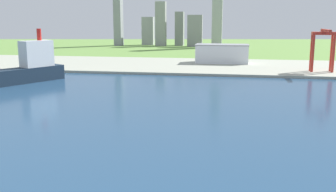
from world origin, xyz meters
TOP-DOWN VIEW (x-y plane):
  - ground_plane at (0.00, 300.00)m, footprint 2400.00×2400.00m
  - water_bay at (0.00, 240.00)m, footprint 840.00×360.00m
  - industrial_pier at (0.00, 490.00)m, footprint 840.00×140.00m
  - cargo_ship at (-141.85, 360.21)m, footprint 49.07×71.59m
  - port_crane_red at (113.67, 452.39)m, footprint 21.11×36.71m
  - warehouse_main at (15.75, 514.14)m, footprint 60.66×29.43m
  - distant_skyline at (-94.99, 808.20)m, footprint 207.93×57.54m

SIDE VIEW (x-z plane):
  - ground_plane at x=0.00m, z-range 0.00..0.00m
  - water_bay at x=0.00m, z-range 0.00..0.15m
  - industrial_pier at x=0.00m, z-range 0.00..2.50m
  - cargo_ship at x=-141.85m, z-range -9.72..35.01m
  - warehouse_main at x=15.75m, z-range 2.52..23.93m
  - port_crane_red at x=113.67m, z-range 10.72..51.66m
  - distant_skyline at x=-94.99m, z-range -21.01..129.13m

